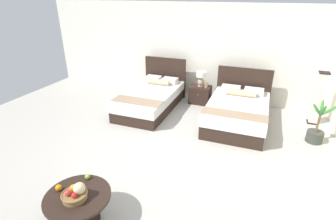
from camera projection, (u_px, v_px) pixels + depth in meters
name	position (u px, v px, depth m)	size (l,w,h in m)	color
ground_plane	(164.00, 153.00, 5.08)	(10.09, 9.99, 0.02)	#B3AEA4
wall_back	(208.00, 53.00, 7.23)	(10.09, 0.12, 2.59)	silver
bed_near_window	(151.00, 98.00, 6.88)	(1.25, 2.25, 1.13)	black
bed_near_corner	(237.00, 111.00, 6.11)	(1.40, 2.11, 1.08)	black
nightstand	(200.00, 95.00, 7.22)	(0.56, 0.45, 0.48)	black
table_lamp	(201.00, 78.00, 7.04)	(0.26, 0.26, 0.41)	tan
vase	(206.00, 85.00, 7.00)	(0.09, 0.09, 0.15)	#9B7A5E
coffee_table	(79.00, 202.00, 3.43)	(0.86, 0.86, 0.44)	black
fruit_bowl	(75.00, 193.00, 3.31)	(0.33, 0.33, 0.22)	olive
loose_apple	(87.00, 177.00, 3.67)	(0.07, 0.07, 0.07)	#8AB23E
loose_orange	(59.00, 188.00, 3.46)	(0.08, 0.08, 0.08)	orange
floor_lamp_corner	(318.00, 98.00, 5.96)	(0.22, 0.22, 1.24)	black
potted_palm	(316.00, 132.00, 5.35)	(0.52, 0.46, 0.92)	#383C34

